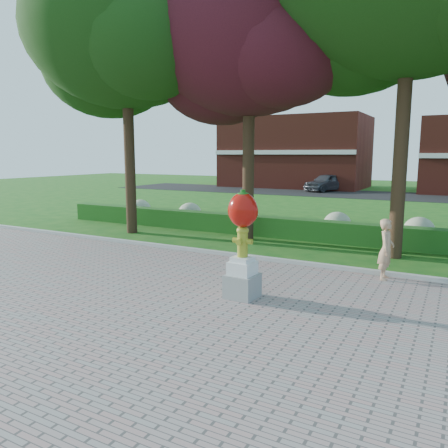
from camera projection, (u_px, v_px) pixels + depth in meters
The scene contains 12 objects.
ground at pixel (217, 287), 11.03m from camera, with size 100.00×100.00×0.00m, color #145114.
walkway at pixel (104, 346), 7.56m from camera, with size 40.00×14.00×0.04m, color gray.
curb at pixel (264, 259), 13.62m from camera, with size 40.00×0.18×0.15m, color #ADADA5.
lawn_hedge at pixel (305, 230), 17.04m from camera, with size 24.00×0.70×0.80m, color #1F4915.
hydrangea_row at pixel (327, 223), 17.61m from camera, with size 20.10×1.10×0.99m.
street at pixel (387, 195), 35.31m from camera, with size 50.00×8.00×0.02m, color black.
building_left at pixel (295, 152), 44.69m from camera, with size 14.00×8.00×7.00m, color maroon.
tree_far_left at pixel (125, 37), 17.54m from camera, with size 9.00×7.68×11.66m.
tree_mid_left at pixel (248, 45), 16.15m from camera, with size 8.25×7.04×10.69m.
hydrant_sculpture at pixel (243, 241), 9.90m from camera, with size 0.73×0.71×2.49m.
woman at pixel (386, 249), 11.44m from camera, with size 0.59×0.39×1.61m, color tan.
parked_car at pixel (326, 182), 39.24m from camera, with size 1.88×4.67×1.59m, color #45484E.
Camera 1 is at (5.24, -9.26, 3.31)m, focal length 35.00 mm.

